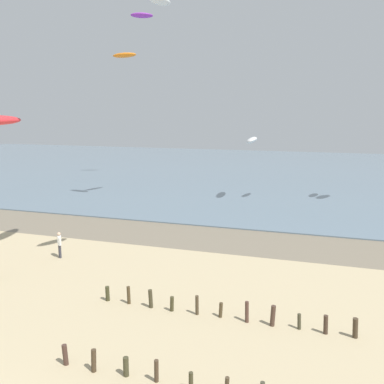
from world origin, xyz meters
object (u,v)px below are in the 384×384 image
kite_aloft_4 (142,15)px  kite_aloft_11 (252,140)px  person_nearest_camera (59,244)px  kite_aloft_1 (160,1)px  kite_aloft_7 (124,55)px

kite_aloft_4 → kite_aloft_11: (16.40, -9.52, -15.26)m
kite_aloft_4 → kite_aloft_11: 24.34m
kite_aloft_4 → person_nearest_camera: bearing=76.3°
person_nearest_camera → kite_aloft_1: kite_aloft_1 is taller
kite_aloft_4 → kite_aloft_7: 16.72m
kite_aloft_1 → kite_aloft_4: size_ratio=1.04×
kite_aloft_4 → kite_aloft_7: size_ratio=1.04×
kite_aloft_7 → kite_aloft_11: 15.38m
kite_aloft_1 → kite_aloft_7: kite_aloft_1 is taller
person_nearest_camera → kite_aloft_4: (-7.63, 31.08, 20.80)m
kite_aloft_4 → kite_aloft_7: bearing=79.7°
kite_aloft_1 → kite_aloft_4: 16.49m
person_nearest_camera → kite_aloft_4: kite_aloft_4 is taller
kite_aloft_1 → kite_aloft_4: kite_aloft_4 is taller
person_nearest_camera → kite_aloft_1: (0.55, 16.92, 18.69)m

